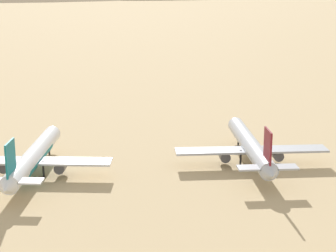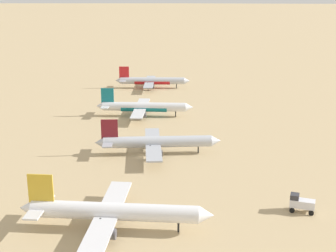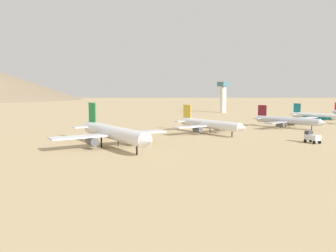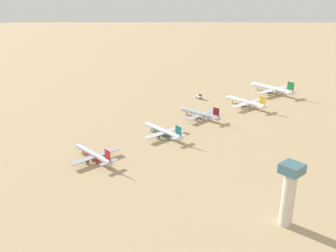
% 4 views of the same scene
% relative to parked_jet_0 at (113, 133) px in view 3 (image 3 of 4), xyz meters
% --- Properties ---
extents(ground_plane, '(1800.00, 1800.00, 0.00)m').
position_rel_parked_jet_0_xyz_m(ground_plane, '(-7.49, 89.01, -4.43)').
color(ground_plane, tan).
extents(parked_jet_0, '(45.65, 37.04, 13.17)m').
position_rel_parked_jet_0_xyz_m(parked_jet_0, '(0.00, 0.00, 0.00)').
color(parked_jet_0, white).
rests_on(parked_jet_0, ground).
extents(parked_jet_1, '(38.94, 31.56, 11.25)m').
position_rel_parked_jet_0_xyz_m(parked_jet_1, '(-8.75, 47.02, -0.65)').
color(parked_jet_1, white).
rests_on(parked_jet_1, ground).
extents(parked_jet_2, '(35.86, 29.25, 10.34)m').
position_rel_parked_jet_0_xyz_m(parked_jet_2, '(-4.15, 91.63, -0.95)').
color(parked_jet_2, '#B2B7C1').
rests_on(parked_jet_2, ground).
extents(parked_jet_3, '(35.22, 28.53, 10.18)m').
position_rel_parked_jet_0_xyz_m(parked_jet_3, '(-12.47, 131.37, -1.05)').
color(parked_jet_3, silver).
rests_on(parked_jet_3, ground).
extents(service_truck, '(5.61, 3.85, 3.90)m').
position_rel_parked_jet_0_xyz_m(service_truck, '(30.07, 57.37, -2.36)').
color(service_truck, silver).
rests_on(service_truck, ground).
extents(control_tower, '(7.20, 7.20, 24.88)m').
position_rel_parked_jet_0_xyz_m(control_tower, '(-108.47, 153.43, 9.64)').
color(control_tower, beige).
rests_on(control_tower, ground).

